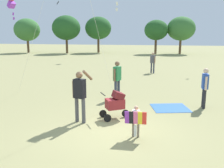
% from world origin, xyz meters
% --- Properties ---
extents(ground_plane, '(120.00, 120.00, 0.00)m').
position_xyz_m(ground_plane, '(0.00, 0.00, 0.00)').
color(ground_plane, '#938E5B').
extents(treeline_distant, '(39.42, 6.57, 5.90)m').
position_xyz_m(treeline_distant, '(-5.77, 30.53, 3.75)').
color(treeline_distant, brown).
rests_on(treeline_distant, ground).
extents(child_with_butterfly_kite, '(0.64, 0.33, 0.98)m').
position_xyz_m(child_with_butterfly_kite, '(0.79, -0.39, 0.59)').
color(child_with_butterfly_kite, '#7F705B').
rests_on(child_with_butterfly_kite, ground).
extents(person_adult_flyer, '(0.67, 0.55, 1.88)m').
position_xyz_m(person_adult_flyer, '(-1.24, 0.48, 1.09)').
color(person_adult_flyer, '#4C4C51').
rests_on(person_adult_flyer, ground).
extents(stroller, '(1.08, 0.86, 1.03)m').
position_xyz_m(stroller, '(-0.11, 1.13, 0.61)').
color(stroller, black).
rests_on(stroller, ground).
extents(kite_orange_delta, '(2.53, 1.28, 5.05)m').
position_xyz_m(kite_orange_delta, '(-5.97, 4.11, 4.65)').
color(kite_orange_delta, red).
rests_on(kite_orange_delta, ground).
extents(person_sitting_far, '(0.44, 0.39, 1.64)m').
position_xyz_m(person_sitting_far, '(0.86, 11.84, 0.97)').
color(person_sitting_far, '#33384C').
rests_on(person_sitting_far, ground).
extents(person_couple_left, '(0.22, 0.54, 1.68)m').
position_xyz_m(person_couple_left, '(3.28, 3.11, 0.99)').
color(person_couple_left, '#232328').
rests_on(person_couple_left, ground).
extents(person_kid_running, '(0.36, 0.54, 1.79)m').
position_xyz_m(person_kid_running, '(-0.55, 3.89, 1.06)').
color(person_kid_running, '#33384C').
rests_on(person_kid_running, ground).
extents(picnic_blanket, '(1.74, 1.58, 0.02)m').
position_xyz_m(picnic_blanket, '(1.92, 2.77, 0.01)').
color(picnic_blanket, '#3366B2').
rests_on(picnic_blanket, ground).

